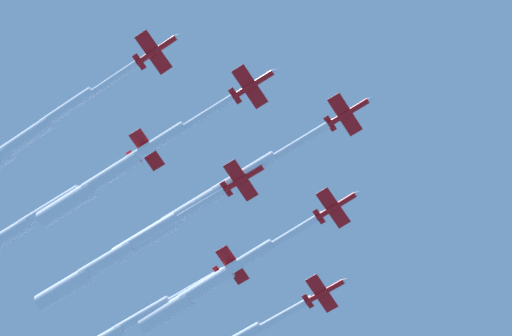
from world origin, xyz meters
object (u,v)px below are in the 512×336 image
object	(u,v)px
jet_starboard_inner	(113,174)
jet_port_outer	(27,138)
jet_trail_port	(2,240)
jet_port_inner	(208,285)
jet_port_mid	(108,261)
jet_lead	(194,207)

from	to	relation	value
jet_starboard_inner	jet_port_outer	size ratio (longest dim) A/B	1.05
jet_trail_port	jet_port_inner	bearing A→B (deg)	-56.56
jet_port_mid	jet_port_outer	distance (m)	28.44
jet_lead	jet_port_outer	world-z (taller)	jet_port_outer
jet_starboard_inner	jet_port_mid	distance (m)	18.24
jet_trail_port	jet_lead	bearing A→B (deg)	-80.33
jet_trail_port	jet_port_mid	bearing A→B (deg)	-59.09
jet_starboard_inner	jet_trail_port	size ratio (longest dim) A/B	0.91
jet_port_mid	jet_port_outer	bearing A→B (deg)	169.57
jet_port_mid	jet_trail_port	xyz separation A→B (m)	(-10.79, 18.03, 1.06)
jet_port_mid	jet_trail_port	size ratio (longest dim) A/B	0.91
jet_port_outer	jet_port_mid	bearing A→B (deg)	-10.43
jet_port_inner	jet_trail_port	distance (m)	41.09
jet_port_inner	jet_starboard_inner	size ratio (longest dim) A/B	0.95
jet_port_inner	jet_starboard_inner	world-z (taller)	jet_port_inner
jet_lead	jet_trail_port	world-z (taller)	jet_lead
jet_lead	jet_port_mid	world-z (taller)	jet_lead
jet_lead	jet_port_mid	size ratio (longest dim) A/B	1.09
jet_trail_port	jet_starboard_inner	bearing A→B (deg)	-102.35
jet_port_mid	jet_port_outer	size ratio (longest dim) A/B	1.04
jet_port_mid	jet_port_outer	xyz separation A→B (m)	(-27.86, 5.13, 2.45)
jet_lead	jet_trail_port	bearing A→B (deg)	99.67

